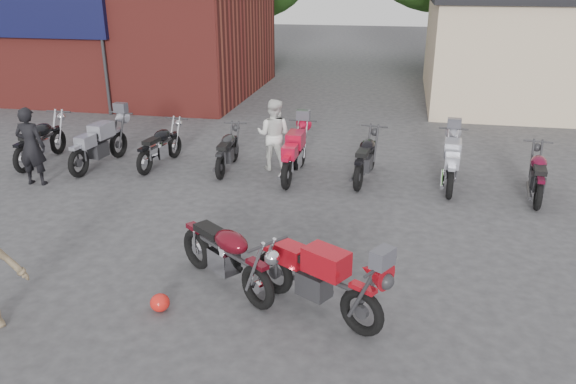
% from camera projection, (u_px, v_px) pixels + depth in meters
% --- Properties ---
extents(ground, '(90.00, 90.00, 0.00)m').
position_uv_depth(ground, '(205.00, 294.00, 8.13)').
color(ground, '#353538').
extents(brick_building, '(12.00, 8.00, 4.00)m').
position_uv_depth(brick_building, '(102.00, 37.00, 21.84)').
color(brick_building, maroon).
rests_on(brick_building, ground).
extents(stucco_building, '(10.00, 8.00, 3.50)m').
position_uv_depth(stucco_building, '(576.00, 52.00, 19.62)').
color(stucco_building, tan).
rests_on(stucco_building, ground).
extents(vintage_motorcycle, '(2.09, 1.81, 1.21)m').
position_uv_depth(vintage_motorcycle, '(226.00, 251.00, 8.08)').
color(vintage_motorcycle, '#500A14').
rests_on(vintage_motorcycle, ground).
extents(sportbike, '(2.15, 1.65, 1.21)m').
position_uv_depth(sportbike, '(318.00, 274.00, 7.46)').
color(sportbike, '#A90E18').
rests_on(sportbike, ground).
extents(helmet, '(0.29, 0.29, 0.25)m').
position_uv_depth(helmet, '(160.00, 303.00, 7.70)').
color(helmet, red).
rests_on(helmet, ground).
extents(person_dark, '(0.65, 0.46, 1.72)m').
position_uv_depth(person_dark, '(31.00, 146.00, 12.07)').
color(person_dark, black).
rests_on(person_dark, ground).
extents(person_light, '(0.86, 0.70, 1.67)m').
position_uv_depth(person_light, '(274.00, 135.00, 13.03)').
color(person_light, silver).
rests_on(person_light, ground).
extents(row_bike_0, '(0.74, 2.08, 1.19)m').
position_uv_depth(row_bike_0, '(40.00, 139.00, 13.57)').
color(row_bike_0, black).
rests_on(row_bike_0, ground).
extents(row_bike_1, '(0.96, 2.20, 1.24)m').
position_uv_depth(row_bike_1, '(99.00, 141.00, 13.28)').
color(row_bike_1, gray).
rests_on(row_bike_1, ground).
extents(row_bike_2, '(0.86, 1.95, 1.09)m').
position_uv_depth(row_bike_2, '(160.00, 144.00, 13.37)').
color(row_bike_2, black).
rests_on(row_bike_2, ground).
extents(row_bike_3, '(0.68, 1.83, 1.05)m').
position_uv_depth(row_bike_3, '(228.00, 148.00, 13.09)').
color(row_bike_3, black).
rests_on(row_bike_3, ground).
extents(row_bike_4, '(0.74, 2.13, 1.22)m').
position_uv_depth(row_bike_4, '(295.00, 151.00, 12.58)').
color(row_bike_4, red).
rests_on(row_bike_4, ground).
extents(row_bike_5, '(0.90, 2.04, 1.14)m').
position_uv_depth(row_bike_5, '(366.00, 155.00, 12.44)').
color(row_bike_5, black).
rests_on(row_bike_5, ground).
extents(row_bike_6, '(0.81, 2.09, 1.19)m').
position_uv_depth(row_bike_6, '(451.00, 160.00, 12.05)').
color(row_bike_6, '#92949F').
rests_on(row_bike_6, ground).
extents(row_bike_7, '(0.86, 1.94, 1.09)m').
position_uv_depth(row_bike_7, '(538.00, 172.00, 11.45)').
color(row_bike_7, '#560A22').
rests_on(row_bike_7, ground).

